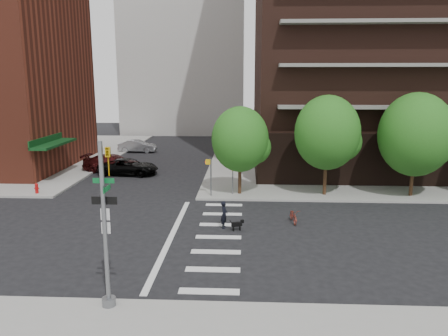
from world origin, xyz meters
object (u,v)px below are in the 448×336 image
at_px(traffic_signal, 106,239).
at_px(dog_walker, 224,215).
at_px(parked_car_maroon, 113,163).
at_px(parked_car_silver, 138,146).
at_px(parked_car_black, 129,167).
at_px(scooter, 294,216).
at_px(fire_hydrant, 37,188).

xyz_separation_m(traffic_signal, dog_walker, (3.70, 8.98, -1.93)).
height_order(traffic_signal, parked_car_maroon, traffic_signal).
relative_size(traffic_signal, parked_car_silver, 1.41).
bearing_deg(parked_car_maroon, dog_walker, -139.10).
relative_size(parked_car_black, parked_car_silver, 1.20).
xyz_separation_m(traffic_signal, scooter, (7.67, 10.12, -2.28)).
xyz_separation_m(traffic_signal, fire_hydrant, (-10.03, 15.29, -2.15)).
height_order(fire_hydrant, parked_car_maroon, parked_car_maroon).
relative_size(scooter, dog_walker, 1.03).
bearing_deg(scooter, parked_car_maroon, 131.63).
xyz_separation_m(fire_hydrant, parked_car_maroon, (3.09, 8.22, 0.23)).
xyz_separation_m(parked_car_black, dog_walker, (8.96, -13.39, 0.07)).
bearing_deg(parked_car_silver, parked_car_black, -169.68).
distance_m(parked_car_maroon, dog_walker, 18.01).
relative_size(traffic_signal, scooter, 3.79).
height_order(parked_car_maroon, parked_car_silver, parked_car_maroon).
xyz_separation_m(parked_car_black, scooter, (12.93, -12.25, -0.29)).
bearing_deg(fire_hydrant, parked_car_maroon, 69.40).
bearing_deg(scooter, traffic_signal, -133.04).
relative_size(parked_car_black, parked_car_maroon, 0.94).
bearing_deg(scooter, fire_hydrant, 157.84).
bearing_deg(traffic_signal, parked_car_maroon, 106.45).
distance_m(parked_car_black, parked_car_silver, 12.01).
height_order(traffic_signal, parked_car_black, traffic_signal).
distance_m(scooter, dog_walker, 4.15).
distance_m(traffic_signal, scooter, 12.90).
bearing_deg(fire_hydrant, parked_car_silver, 81.99).
distance_m(traffic_signal, dog_walker, 9.90).
height_order(scooter, dog_walker, dog_walker).
xyz_separation_m(parked_car_silver, scooter, (15.04, -24.07, -0.28)).
height_order(parked_car_silver, dog_walker, dog_walker).
relative_size(fire_hydrant, parked_car_black, 0.14).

